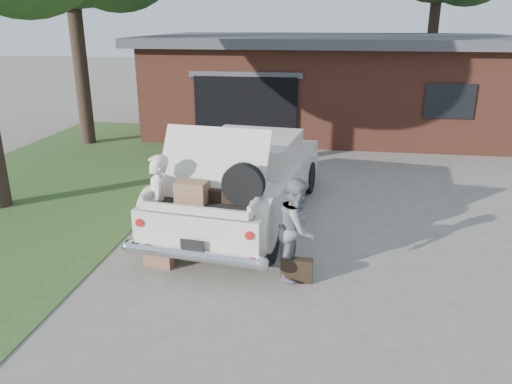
# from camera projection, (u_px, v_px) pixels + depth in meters

# --- Properties ---
(ground) EXTENTS (90.00, 90.00, 0.00)m
(ground) POSITION_uv_depth(u_px,v_px,m) (250.00, 267.00, 8.16)
(ground) COLOR gray
(ground) RESTS_ON ground
(grass_strip) EXTENTS (6.00, 16.00, 0.02)m
(grass_strip) POSITION_uv_depth(u_px,v_px,m) (42.00, 191.00, 11.77)
(grass_strip) COLOR #2D4C1E
(grass_strip) RESTS_ON ground
(house) EXTENTS (12.80, 7.80, 3.30)m
(house) POSITION_uv_depth(u_px,v_px,m) (329.00, 82.00, 18.17)
(house) COLOR brown
(house) RESTS_ON ground
(sedan) EXTENTS (2.79, 5.81, 2.16)m
(sedan) POSITION_uv_depth(u_px,v_px,m) (245.00, 179.00, 9.98)
(sedan) COLOR silver
(sedan) RESTS_ON ground
(woman_left) EXTENTS (0.64, 0.77, 1.81)m
(woman_left) POSITION_uv_depth(u_px,v_px,m) (159.00, 209.00, 8.16)
(woman_left) COLOR silver
(woman_left) RESTS_ON ground
(woman_right) EXTENTS (0.70, 0.85, 1.60)m
(woman_right) POSITION_uv_depth(u_px,v_px,m) (297.00, 228.00, 7.66)
(woman_right) COLOR gray
(woman_right) RESTS_ON ground
(suitcase_left) EXTENTS (0.53, 0.27, 0.39)m
(suitcase_left) POSITION_uv_depth(u_px,v_px,m) (158.00, 255.00, 8.14)
(suitcase_left) COLOR brown
(suitcase_left) RESTS_ON ground
(suitcase_right) EXTENTS (0.49, 0.16, 0.38)m
(suitcase_right) POSITION_uv_depth(u_px,v_px,m) (297.00, 270.00, 7.68)
(suitcase_right) COLOR black
(suitcase_right) RESTS_ON ground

